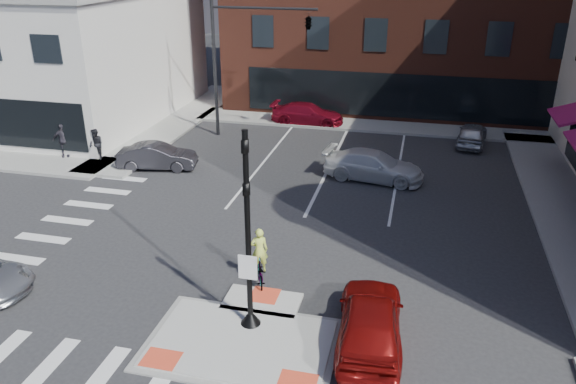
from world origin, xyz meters
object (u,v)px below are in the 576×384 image
(pedestrian_a, at_px, (96,144))
(bg_car_silver, at_px, (472,134))
(cyclist, at_px, (260,265))
(pedestrian_b, at_px, (63,140))
(red_sedan, at_px, (370,321))
(bg_car_red, at_px, (307,114))
(bg_car_dark, at_px, (157,156))
(white_pickup, at_px, (374,166))

(pedestrian_a, bearing_deg, bg_car_silver, 44.58)
(cyclist, relative_size, pedestrian_b, 1.10)
(bg_car_silver, height_order, pedestrian_b, pedestrian_b)
(red_sedan, height_order, bg_car_red, red_sedan)
(red_sedan, xyz_separation_m, bg_car_dark, (-12.00, 11.40, -0.11))
(pedestrian_a, bearing_deg, bg_car_dark, 20.79)
(bg_car_red, xyz_separation_m, pedestrian_b, (-11.23, -9.50, 0.39))
(bg_car_dark, relative_size, bg_car_red, 0.86)
(white_pickup, xyz_separation_m, bg_car_red, (-5.06, 8.50, -0.03))
(bg_car_dark, xyz_separation_m, bg_car_silver, (15.81, 7.75, -0.01))
(bg_car_red, distance_m, pedestrian_b, 14.71)
(bg_car_dark, bearing_deg, bg_car_silver, -75.29)
(white_pickup, relative_size, bg_car_dark, 1.22)
(red_sedan, relative_size, pedestrian_a, 2.71)
(bg_car_red, bearing_deg, bg_car_silver, -100.19)
(red_sedan, distance_m, bg_car_red, 21.94)
(bg_car_silver, distance_m, cyclist, 18.50)
(bg_car_red, bearing_deg, white_pickup, -148.73)
(bg_car_silver, distance_m, pedestrian_b, 22.56)
(red_sedan, xyz_separation_m, bg_car_silver, (3.81, 19.15, -0.12))
(bg_car_dark, height_order, pedestrian_a, pedestrian_a)
(bg_car_silver, bearing_deg, bg_car_red, -2.79)
(white_pickup, xyz_separation_m, bg_car_dark, (-10.86, -1.14, -0.05))
(bg_car_silver, bearing_deg, pedestrian_b, 27.62)
(pedestrian_b, bearing_deg, bg_car_dark, -27.64)
(cyclist, bearing_deg, red_sedan, 128.81)
(bg_car_dark, distance_m, cyclist, 12.14)
(cyclist, relative_size, pedestrian_a, 1.22)
(cyclist, bearing_deg, bg_car_silver, -135.03)
(white_pickup, height_order, cyclist, cyclist)
(bg_car_red, height_order, pedestrian_a, pedestrian_a)
(red_sedan, distance_m, white_pickup, 12.59)
(red_sedan, relative_size, pedestrian_b, 2.45)
(red_sedan, distance_m, bg_car_dark, 16.55)
(bg_car_silver, height_order, bg_car_red, bg_car_red)
(pedestrian_a, relative_size, pedestrian_b, 0.91)
(pedestrian_b, bearing_deg, bg_car_red, 14.06)
(pedestrian_a, height_order, pedestrian_b, pedestrian_b)
(bg_car_silver, distance_m, bg_car_red, 10.19)
(bg_car_silver, bearing_deg, cyclist, 73.23)
(red_sedan, height_order, pedestrian_b, pedestrian_b)
(pedestrian_a, distance_m, pedestrian_b, 1.93)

